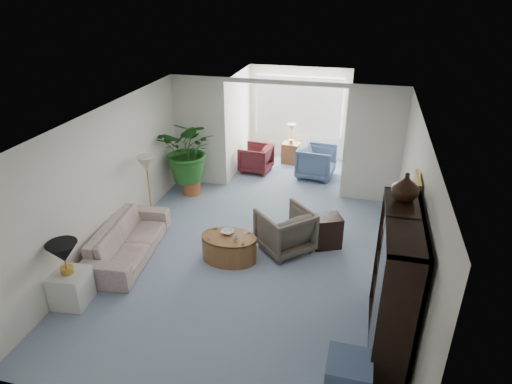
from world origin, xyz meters
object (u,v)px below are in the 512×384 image
(plant_pot, at_px, (192,187))
(coffee_table, at_px, (229,248))
(framed_picture, at_px, (417,193))
(coffee_cup, at_px, (236,239))
(cabinet_urn, at_px, (406,187))
(coffee_bowl, at_px, (228,232))
(sofa, at_px, (128,240))
(ottoman, at_px, (349,374))
(side_table_dark, at_px, (326,231))
(end_table, at_px, (71,288))
(table_lamp, at_px, (63,253))
(sunroom_table, at_px, (291,153))
(sunroom_chair_maroon, at_px, (256,158))
(floor_lamp, at_px, (146,164))
(wingback_chair, at_px, (285,230))
(entertainment_cabinet, at_px, (395,284))
(sunroom_chair_blue, at_px, (316,162))

(plant_pot, bearing_deg, coffee_table, -55.29)
(framed_picture, relative_size, coffee_cup, 5.27)
(framed_picture, xyz_separation_m, cabinet_urn, (-0.23, -0.60, 0.35))
(coffee_bowl, distance_m, plant_pot, 2.69)
(sofa, height_order, ottoman, sofa)
(cabinet_urn, bearing_deg, framed_picture, 69.07)
(side_table_dark, xyz_separation_m, plant_pot, (-3.14, 1.44, -0.13))
(end_table, distance_m, coffee_table, 2.53)
(end_table, bearing_deg, table_lamp, 0.00)
(plant_pot, relative_size, sunroom_table, 0.75)
(coffee_cup, xyz_separation_m, sunroom_chair_maroon, (-0.64, 3.96, -0.16))
(plant_pot, xyz_separation_m, sunroom_table, (1.84, 2.33, 0.11))
(ottoman, distance_m, plant_pot, 5.82)
(coffee_cup, height_order, ottoman, coffee_cup)
(side_table_dark, bearing_deg, framed_picture, -40.29)
(sunroom_table, bearing_deg, end_table, -109.22)
(sofa, relative_size, floor_lamp, 5.79)
(coffee_table, xyz_separation_m, coffee_cup, (0.15, -0.10, 0.27))
(floor_lamp, relative_size, coffee_table, 0.38)
(table_lamp, height_order, coffee_cup, table_lamp)
(table_lamp, relative_size, wingback_chair, 0.52)
(end_table, xyz_separation_m, sunroom_chair_maroon, (1.43, 5.51, 0.07))
(coffee_cup, bearing_deg, floor_lamp, 154.36)
(sofa, height_order, entertainment_cabinet, entertainment_cabinet)
(coffee_table, relative_size, coffee_cup, 10.02)
(table_lamp, distance_m, coffee_cup, 2.62)
(floor_lamp, xyz_separation_m, ottoman, (3.99, -3.06, -1.04))
(coffee_table, bearing_deg, end_table, -139.46)
(sunroom_chair_maroon, bearing_deg, sunroom_table, 141.23)
(cabinet_urn, bearing_deg, floor_lamp, 159.22)
(entertainment_cabinet, distance_m, cabinet_urn, 1.22)
(sofa, relative_size, entertainment_cabinet, 1.12)
(framed_picture, relative_size, sofa, 0.24)
(coffee_cup, bearing_deg, ottoman, -46.65)
(cabinet_urn, relative_size, sunroom_table, 0.66)
(end_table, distance_m, sunroom_chair_blue, 6.24)
(entertainment_cabinet, bearing_deg, plant_pot, 139.12)
(table_lamp, distance_m, sunroom_table, 6.66)
(end_table, height_order, side_table_dark, side_table_dark)
(side_table_dark, bearing_deg, ottoman, -79.38)
(floor_lamp, bearing_deg, cabinet_urn, -20.78)
(sofa, height_order, plant_pot, sofa)
(sofa, relative_size, table_lamp, 4.74)
(wingback_chair, height_order, cabinet_urn, cabinet_urn)
(floor_lamp, xyz_separation_m, entertainment_cabinet, (4.44, -2.18, -0.32))
(cabinet_urn, distance_m, sunroom_chair_blue, 5.21)
(sunroom_table, bearing_deg, framed_picture, -62.15)
(framed_picture, xyz_separation_m, plant_pot, (-4.39, 2.50, -1.54))
(sunroom_chair_maroon, bearing_deg, wingback_chair, 28.37)
(plant_pot, bearing_deg, table_lamp, -94.96)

